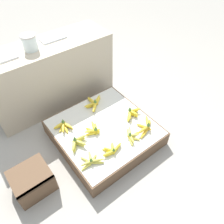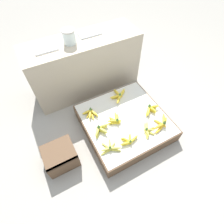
{
  "view_description": "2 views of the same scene",
  "coord_description": "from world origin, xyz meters",
  "px_view_note": "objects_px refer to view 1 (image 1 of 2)",
  "views": [
    {
      "loc": [
        -0.84,
        -1.21,
        1.9
      ],
      "look_at": [
        0.11,
        0.01,
        0.32
      ],
      "focal_mm": 35.0,
      "sensor_mm": 36.0,
      "label": 1
    },
    {
      "loc": [
        -0.71,
        -0.99,
        1.87
      ],
      "look_at": [
        -0.12,
        0.11,
        0.25
      ],
      "focal_mm": 28.0,
      "sensor_mm": 36.0,
      "label": 2
    }
  ],
  "objects_px": {
    "banana_bunch_front_right": "(146,127)",
    "glass_jar": "(30,42)",
    "banana_bunch_middle_left": "(77,142)",
    "banana_bunch_front_left": "(91,161)",
    "banana_bunch_front_midright": "(131,136)",
    "banana_bunch_middle_midleft": "(94,130)",
    "wooden_crate": "(32,181)",
    "foam_tray_white": "(3,58)",
    "banana_bunch_back_left": "(64,126)",
    "banana_bunch_middle_right": "(132,113)",
    "banana_bunch_front_midleft": "(112,150)",
    "banana_bunch_back_midright": "(94,103)"
  },
  "relations": [
    {
      "from": "banana_bunch_front_left",
      "to": "banana_bunch_back_left",
      "type": "distance_m",
      "value": 0.51
    },
    {
      "from": "banana_bunch_front_midleft",
      "to": "banana_bunch_back_left",
      "type": "height_order",
      "value": "banana_bunch_back_left"
    },
    {
      "from": "foam_tray_white",
      "to": "banana_bunch_back_left",
      "type": "bearing_deg",
      "value": -72.55
    },
    {
      "from": "banana_bunch_front_left",
      "to": "banana_bunch_front_midleft",
      "type": "relative_size",
      "value": 0.97
    },
    {
      "from": "banana_bunch_front_left",
      "to": "banana_bunch_front_right",
      "type": "height_order",
      "value": "banana_bunch_front_right"
    },
    {
      "from": "banana_bunch_front_midright",
      "to": "banana_bunch_back_midright",
      "type": "distance_m",
      "value": 0.61
    },
    {
      "from": "banana_bunch_middle_midleft",
      "to": "banana_bunch_back_left",
      "type": "distance_m",
      "value": 0.32
    },
    {
      "from": "banana_bunch_front_right",
      "to": "banana_bunch_middle_right",
      "type": "bearing_deg",
      "value": 86.59
    },
    {
      "from": "banana_bunch_front_right",
      "to": "banana_bunch_middle_right",
      "type": "relative_size",
      "value": 1.16
    },
    {
      "from": "banana_bunch_front_left",
      "to": "banana_bunch_front_right",
      "type": "bearing_deg",
      "value": -1.39
    },
    {
      "from": "glass_jar",
      "to": "banana_bunch_middle_midleft",
      "type": "bearing_deg",
      "value": -81.37
    },
    {
      "from": "banana_bunch_front_right",
      "to": "foam_tray_white",
      "type": "relative_size",
      "value": 1.04
    },
    {
      "from": "banana_bunch_front_left",
      "to": "banana_bunch_back_left",
      "type": "xyz_separation_m",
      "value": [
        0.01,
        0.51,
        0.0
      ]
    },
    {
      "from": "wooden_crate",
      "to": "banana_bunch_front_midleft",
      "type": "height_order",
      "value": "banana_bunch_front_midleft"
    },
    {
      "from": "banana_bunch_back_left",
      "to": "foam_tray_white",
      "type": "relative_size",
      "value": 0.69
    },
    {
      "from": "wooden_crate",
      "to": "glass_jar",
      "type": "relative_size",
      "value": 2.05
    },
    {
      "from": "banana_bunch_middle_right",
      "to": "foam_tray_white",
      "type": "relative_size",
      "value": 0.9
    },
    {
      "from": "banana_bunch_front_right",
      "to": "glass_jar",
      "type": "bearing_deg",
      "value": 116.29
    },
    {
      "from": "wooden_crate",
      "to": "banana_bunch_front_left",
      "type": "xyz_separation_m",
      "value": [
        0.49,
        -0.2,
        0.09
      ]
    },
    {
      "from": "banana_bunch_front_right",
      "to": "banana_bunch_back_left",
      "type": "height_order",
      "value": "banana_bunch_front_right"
    },
    {
      "from": "glass_jar",
      "to": "foam_tray_white",
      "type": "height_order",
      "value": "glass_jar"
    },
    {
      "from": "banana_bunch_front_midleft",
      "to": "banana_bunch_middle_left",
      "type": "height_order",
      "value": "banana_bunch_middle_left"
    },
    {
      "from": "banana_bunch_front_midright",
      "to": "banana_bunch_front_right",
      "type": "bearing_deg",
      "value": -2.97
    },
    {
      "from": "wooden_crate",
      "to": "foam_tray_white",
      "type": "relative_size",
      "value": 1.29
    },
    {
      "from": "banana_bunch_front_midleft",
      "to": "foam_tray_white",
      "type": "height_order",
      "value": "foam_tray_white"
    },
    {
      "from": "wooden_crate",
      "to": "banana_bunch_back_midright",
      "type": "bearing_deg",
      "value": 22.91
    },
    {
      "from": "banana_bunch_middle_left",
      "to": "banana_bunch_middle_right",
      "type": "xyz_separation_m",
      "value": [
        0.67,
        -0.03,
        0.0
      ]
    },
    {
      "from": "banana_bunch_middle_left",
      "to": "banana_bunch_front_left",
      "type": "bearing_deg",
      "value": -92.11
    },
    {
      "from": "banana_bunch_back_midright",
      "to": "glass_jar",
      "type": "relative_size",
      "value": 1.64
    },
    {
      "from": "banana_bunch_middle_left",
      "to": "banana_bunch_back_left",
      "type": "height_order",
      "value": "banana_bunch_middle_left"
    },
    {
      "from": "banana_bunch_middle_midleft",
      "to": "foam_tray_white",
      "type": "xyz_separation_m",
      "value": [
        -0.42,
        0.88,
        0.56
      ]
    },
    {
      "from": "banana_bunch_front_midright",
      "to": "banana_bunch_middle_midleft",
      "type": "bearing_deg",
      "value": 131.26
    },
    {
      "from": "wooden_crate",
      "to": "banana_bunch_front_midleft",
      "type": "relative_size",
      "value": 1.41
    },
    {
      "from": "banana_bunch_middle_midleft",
      "to": "glass_jar",
      "type": "xyz_separation_m",
      "value": [
        -0.13,
        0.86,
        0.63
      ]
    },
    {
      "from": "foam_tray_white",
      "to": "banana_bunch_middle_midleft",
      "type": "bearing_deg",
      "value": -64.65
    },
    {
      "from": "foam_tray_white",
      "to": "banana_bunch_middle_left",
      "type": "bearing_deg",
      "value": -77.44
    },
    {
      "from": "banana_bunch_middle_left",
      "to": "foam_tray_white",
      "type": "distance_m",
      "value": 1.09
    },
    {
      "from": "banana_bunch_middle_left",
      "to": "glass_jar",
      "type": "distance_m",
      "value": 1.09
    },
    {
      "from": "banana_bunch_front_midright",
      "to": "banana_bunch_front_midleft",
      "type": "bearing_deg",
      "value": -176.56
    },
    {
      "from": "banana_bunch_middle_right",
      "to": "glass_jar",
      "type": "height_order",
      "value": "glass_jar"
    },
    {
      "from": "wooden_crate",
      "to": "glass_jar",
      "type": "distance_m",
      "value": 1.32
    },
    {
      "from": "wooden_crate",
      "to": "foam_tray_white",
      "type": "bearing_deg",
      "value": 72.75
    },
    {
      "from": "banana_bunch_middle_midleft",
      "to": "banana_bunch_middle_right",
      "type": "height_order",
      "value": "banana_bunch_middle_right"
    },
    {
      "from": "banana_bunch_front_midleft",
      "to": "banana_bunch_middle_right",
      "type": "height_order",
      "value": "banana_bunch_middle_right"
    },
    {
      "from": "banana_bunch_front_midleft",
      "to": "foam_tray_white",
      "type": "bearing_deg",
      "value": 109.41
    },
    {
      "from": "banana_bunch_front_right",
      "to": "banana_bunch_back_midright",
      "type": "relative_size",
      "value": 1.01
    },
    {
      "from": "banana_bunch_middle_left",
      "to": "banana_bunch_middle_right",
      "type": "bearing_deg",
      "value": -2.64
    },
    {
      "from": "banana_bunch_middle_midleft",
      "to": "banana_bunch_back_left",
      "type": "height_order",
      "value": "banana_bunch_middle_midleft"
    },
    {
      "from": "banana_bunch_front_midright",
      "to": "banana_bunch_back_left",
      "type": "distance_m",
      "value": 0.7
    },
    {
      "from": "glass_jar",
      "to": "banana_bunch_middle_right",
      "type": "bearing_deg",
      "value": -57.69
    }
  ]
}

